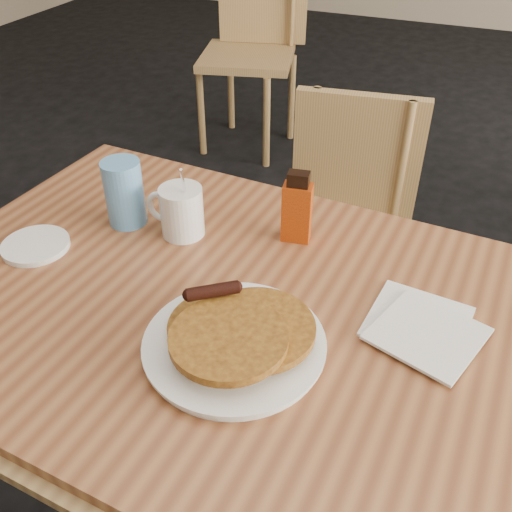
{
  "coord_description": "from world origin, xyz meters",
  "views": [
    {
      "loc": [
        0.29,
        -0.76,
        1.44
      ],
      "look_at": [
        -0.04,
        0.03,
        0.8
      ],
      "focal_mm": 40.0,
      "sensor_mm": 36.0,
      "label": 1
    }
  ],
  "objects_px": {
    "chair_main_far": "(344,213)",
    "blue_tumbler": "(124,193)",
    "pancake_plate": "(235,338)",
    "main_table": "(233,317)",
    "syrup_bottle": "(297,209)",
    "coffee_mug": "(180,210)",
    "chair_wall_extra": "(255,29)"
  },
  "relations": [
    {
      "from": "blue_tumbler",
      "to": "chair_wall_extra",
      "type": "bearing_deg",
      "value": 105.19
    },
    {
      "from": "main_table",
      "to": "blue_tumbler",
      "type": "distance_m",
      "value": 0.37
    },
    {
      "from": "syrup_bottle",
      "to": "chair_main_far",
      "type": "bearing_deg",
      "value": 82.58
    },
    {
      "from": "main_table",
      "to": "pancake_plate",
      "type": "relative_size",
      "value": 4.42
    },
    {
      "from": "chair_wall_extra",
      "to": "syrup_bottle",
      "type": "distance_m",
      "value": 2.11
    },
    {
      "from": "chair_wall_extra",
      "to": "syrup_bottle",
      "type": "xyz_separation_m",
      "value": [
        0.9,
        -1.89,
        0.21
      ]
    },
    {
      "from": "blue_tumbler",
      "to": "chair_main_far",
      "type": "bearing_deg",
      "value": 60.23
    },
    {
      "from": "coffee_mug",
      "to": "chair_wall_extra",
      "type": "bearing_deg",
      "value": 120.58
    },
    {
      "from": "chair_wall_extra",
      "to": "pancake_plate",
      "type": "xyz_separation_m",
      "value": [
        0.91,
        -2.23,
        0.16
      ]
    },
    {
      "from": "main_table",
      "to": "blue_tumbler",
      "type": "bearing_deg",
      "value": 154.67
    },
    {
      "from": "pancake_plate",
      "to": "blue_tumbler",
      "type": "xyz_separation_m",
      "value": [
        -0.38,
        0.26,
        0.05
      ]
    },
    {
      "from": "syrup_bottle",
      "to": "blue_tumbler",
      "type": "distance_m",
      "value": 0.37
    },
    {
      "from": "coffee_mug",
      "to": "blue_tumbler",
      "type": "bearing_deg",
      "value": -164.82
    },
    {
      "from": "chair_main_far",
      "to": "blue_tumbler",
      "type": "xyz_separation_m",
      "value": [
        -0.34,
        -0.6,
        0.32
      ]
    },
    {
      "from": "chair_main_far",
      "to": "syrup_bottle",
      "type": "relative_size",
      "value": 5.43
    },
    {
      "from": "chair_main_far",
      "to": "pancake_plate",
      "type": "xyz_separation_m",
      "value": [
        0.03,
        -0.86,
        0.27
      ]
    },
    {
      "from": "main_table",
      "to": "chair_wall_extra",
      "type": "relative_size",
      "value": 1.31
    },
    {
      "from": "pancake_plate",
      "to": "coffee_mug",
      "type": "height_order",
      "value": "coffee_mug"
    },
    {
      "from": "syrup_bottle",
      "to": "coffee_mug",
      "type": "bearing_deg",
      "value": -171.56
    },
    {
      "from": "main_table",
      "to": "syrup_bottle",
      "type": "bearing_deg",
      "value": 80.58
    },
    {
      "from": "coffee_mug",
      "to": "pancake_plate",
      "type": "bearing_deg",
      "value": -35.38
    },
    {
      "from": "chair_main_far",
      "to": "pancake_plate",
      "type": "height_order",
      "value": "chair_main_far"
    },
    {
      "from": "pancake_plate",
      "to": "blue_tumbler",
      "type": "distance_m",
      "value": 0.46
    },
    {
      "from": "syrup_bottle",
      "to": "main_table",
      "type": "bearing_deg",
      "value": -108.77
    },
    {
      "from": "chair_main_far",
      "to": "coffee_mug",
      "type": "bearing_deg",
      "value": -117.76
    },
    {
      "from": "coffee_mug",
      "to": "blue_tumbler",
      "type": "height_order",
      "value": "coffee_mug"
    },
    {
      "from": "chair_main_far",
      "to": "coffee_mug",
      "type": "xyz_separation_m",
      "value": [
        -0.21,
        -0.59,
        0.3
      ]
    },
    {
      "from": "chair_wall_extra",
      "to": "blue_tumbler",
      "type": "height_order",
      "value": "chair_wall_extra"
    },
    {
      "from": "chair_wall_extra",
      "to": "chair_main_far",
      "type": "bearing_deg",
      "value": -72.34
    },
    {
      "from": "chair_wall_extra",
      "to": "main_table",
      "type": "bearing_deg",
      "value": -82.95
    },
    {
      "from": "pancake_plate",
      "to": "syrup_bottle",
      "type": "height_order",
      "value": "syrup_bottle"
    },
    {
      "from": "chair_main_far",
      "to": "syrup_bottle",
      "type": "bearing_deg",
      "value": -96.06
    }
  ]
}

